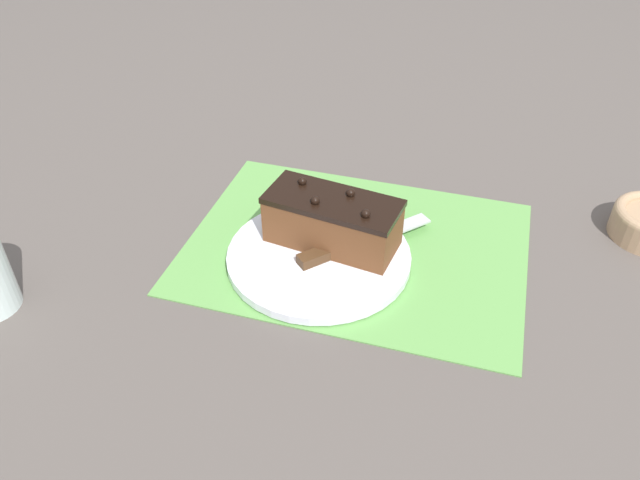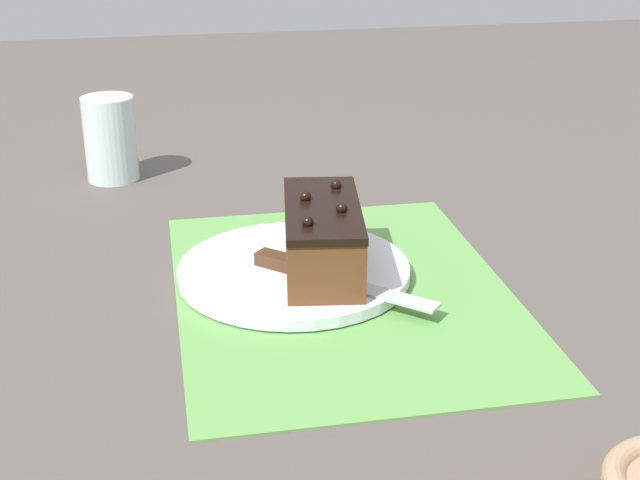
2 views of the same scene
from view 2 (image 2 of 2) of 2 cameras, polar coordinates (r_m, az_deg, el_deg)
ground_plane at (r=0.92m, az=1.47°, el=-3.38°), size 3.00×3.00×0.00m
placemat_woven at (r=0.92m, az=1.47°, el=-3.26°), size 0.46×0.34×0.00m
cake_plate at (r=0.94m, az=-1.68°, el=-1.97°), size 0.25×0.25×0.01m
chocolate_cake at (r=0.92m, az=0.17°, el=0.22°), size 0.19×0.10×0.08m
serving_knife at (r=0.91m, az=-0.42°, el=-2.06°), size 0.16×0.17×0.01m
drinking_glass at (r=1.26m, az=-13.27°, el=6.33°), size 0.07×0.07×0.12m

